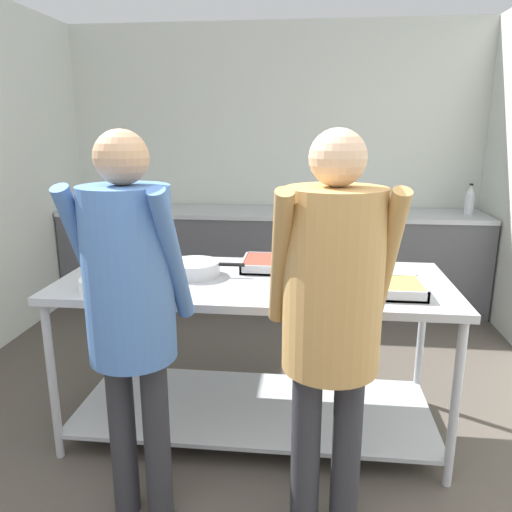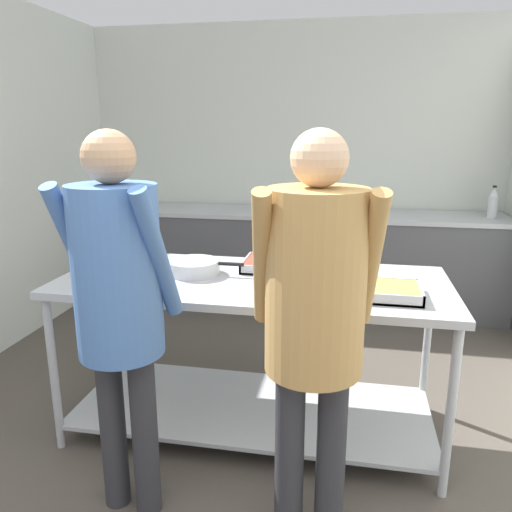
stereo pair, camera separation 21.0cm
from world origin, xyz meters
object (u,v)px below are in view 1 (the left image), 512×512
object	(u,v)px
serving_tray_roast	(376,288)
guest_serving_right	(130,294)
guest_serving_left	(332,302)
water_bottle	(470,200)
serving_tray_vegetables	(282,264)
sauce_pan	(194,268)
plate_stack	(106,284)

from	to	relation	value
serving_tray_roast	guest_serving_right	size ratio (longest dim) A/B	0.27
guest_serving_left	water_bottle	xyz separation A→B (m)	(1.33, 2.83, 0.01)
serving_tray_vegetables	serving_tray_roast	bearing A→B (deg)	-37.91
serving_tray_roast	guest_serving_right	world-z (taller)	guest_serving_right
sauce_pan	guest_serving_left	world-z (taller)	guest_serving_left
sauce_pan	serving_tray_roast	bearing A→B (deg)	-11.17
serving_tray_vegetables	guest_serving_right	world-z (taller)	guest_serving_right
guest_serving_left	water_bottle	world-z (taller)	guest_serving_left
plate_stack	serving_tray_roast	world-z (taller)	plate_stack
sauce_pan	guest_serving_right	xyz separation A→B (m)	(-0.08, -0.74, 0.10)
plate_stack	guest_serving_left	distance (m)	1.19
guest_serving_right	water_bottle	distance (m)	3.54
sauce_pan	serving_tray_vegetables	world-z (taller)	sauce_pan
guest_serving_left	serving_tray_roast	bearing A→B (deg)	66.54
serving_tray_roast	water_bottle	distance (m)	2.52
plate_stack	serving_tray_roast	bearing A→B (deg)	4.25
sauce_pan	water_bottle	size ratio (longest dim) A/B	1.51
plate_stack	serving_tray_roast	size ratio (longest dim) A/B	0.59
sauce_pan	water_bottle	xyz separation A→B (m)	(2.05, 2.08, 0.10)
plate_stack	guest_serving_right	bearing A→B (deg)	-56.56
serving_tray_roast	guest_serving_right	bearing A→B (deg)	-152.15
sauce_pan	guest_serving_right	size ratio (longest dim) A/B	0.25
serving_tray_vegetables	guest_serving_left	distance (m)	0.97
plate_stack	guest_serving_right	world-z (taller)	guest_serving_right
water_bottle	serving_tray_roast	bearing A→B (deg)	-115.65
serving_tray_roast	serving_tray_vegetables	bearing A→B (deg)	142.09
guest_serving_right	plate_stack	bearing A→B (deg)	123.44
serving_tray_vegetables	serving_tray_roast	size ratio (longest dim) A/B	1.00
water_bottle	guest_serving_left	bearing A→B (deg)	-115.23
plate_stack	sauce_pan	bearing A→B (deg)	37.07
guest_serving_left	sauce_pan	bearing A→B (deg)	134.02
plate_stack	serving_tray_vegetables	distance (m)	0.98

